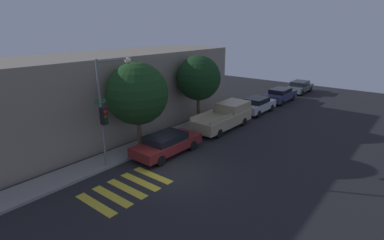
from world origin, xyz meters
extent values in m
plane|color=black|center=(0.00, 0.00, 0.00)|extent=(60.00, 60.00, 0.00)
cube|color=gray|center=(0.00, 4.12, 0.07)|extent=(26.00, 1.85, 0.14)
cube|color=gray|center=(0.00, 8.45, 2.84)|extent=(26.00, 6.00, 5.68)
cube|color=gold|center=(-4.48, 0.80, 0.00)|extent=(0.45, 2.60, 0.00)
cube|color=gold|center=(-3.61, 0.80, 0.00)|extent=(0.45, 2.60, 0.00)
cube|color=gold|center=(-2.74, 0.80, 0.00)|extent=(0.45, 2.60, 0.00)
cube|color=gold|center=(-1.87, 0.80, 0.00)|extent=(0.45, 2.60, 0.00)
cube|color=gold|center=(-1.00, 0.80, 0.00)|extent=(0.45, 2.60, 0.00)
cylinder|color=slate|center=(-2.00, 3.45, 2.99)|extent=(0.12, 0.12, 5.98)
cube|color=black|center=(-2.00, 3.24, 3.05)|extent=(0.30, 0.30, 0.90)
cylinder|color=red|center=(-2.00, 3.08, 3.32)|extent=(0.18, 0.02, 0.18)
cylinder|color=#593D0A|center=(-2.00, 3.08, 3.05)|extent=(0.18, 0.02, 0.18)
cylinder|color=#0C3819|center=(-2.00, 3.08, 2.78)|extent=(0.18, 0.02, 0.18)
cube|color=#19662D|center=(-2.00, 3.45, 3.79)|extent=(0.70, 0.02, 0.18)
cylinder|color=slate|center=(-1.00, 3.45, 5.83)|extent=(1.99, 0.08, 0.08)
sphere|color=#F9E5B2|center=(-0.01, 3.45, 5.73)|extent=(0.36, 0.36, 0.36)
cube|color=maroon|center=(1.52, 2.10, 0.60)|extent=(4.63, 1.84, 0.57)
cube|color=black|center=(1.40, 2.10, 1.10)|extent=(2.41, 1.62, 0.42)
cylinder|color=black|center=(2.95, 2.93, 0.32)|extent=(0.63, 0.22, 0.63)
cylinder|color=black|center=(2.95, 1.27, 0.32)|extent=(0.63, 0.22, 0.63)
cylinder|color=black|center=(0.08, 2.93, 0.32)|extent=(0.63, 0.22, 0.63)
cylinder|color=black|center=(0.08, 1.27, 0.32)|extent=(0.63, 0.22, 0.63)
cube|color=tan|center=(7.60, 2.10, 0.72)|extent=(5.63, 1.98, 0.81)
cube|color=tan|center=(9.15, 2.10, 1.47)|extent=(2.54, 1.82, 0.68)
cube|color=tan|center=(6.19, 2.97, 1.27)|extent=(2.82, 0.08, 0.28)
cube|color=tan|center=(6.19, 1.23, 1.27)|extent=(2.82, 0.08, 0.28)
cylinder|color=black|center=(9.35, 3.00, 0.32)|extent=(0.63, 0.22, 0.63)
cylinder|color=black|center=(9.35, 1.20, 0.32)|extent=(0.63, 0.22, 0.63)
cylinder|color=black|center=(5.85, 3.00, 0.32)|extent=(0.63, 0.22, 0.63)
cylinder|color=black|center=(5.85, 1.20, 0.32)|extent=(0.63, 0.22, 0.63)
cube|color=#B7BABF|center=(13.37, 2.10, 0.64)|extent=(4.25, 1.77, 0.64)
cube|color=black|center=(13.26, 2.10, 1.18)|extent=(2.21, 1.56, 0.45)
cylinder|color=black|center=(14.68, 2.90, 0.32)|extent=(0.63, 0.22, 0.63)
cylinder|color=black|center=(14.68, 1.30, 0.32)|extent=(0.63, 0.22, 0.63)
cylinder|color=black|center=(12.05, 2.90, 0.32)|extent=(0.63, 0.22, 0.63)
cylinder|color=black|center=(12.05, 1.30, 0.32)|extent=(0.63, 0.22, 0.63)
cube|color=#2D3351|center=(18.56, 2.10, 0.66)|extent=(4.68, 1.78, 0.68)
cube|color=black|center=(18.44, 2.10, 1.21)|extent=(2.43, 1.56, 0.42)
cylinder|color=black|center=(20.01, 2.90, 0.32)|extent=(0.63, 0.22, 0.63)
cylinder|color=black|center=(20.01, 1.30, 0.32)|extent=(0.63, 0.22, 0.63)
cylinder|color=black|center=(17.11, 2.90, 0.32)|extent=(0.63, 0.22, 0.63)
cylinder|color=black|center=(17.11, 1.30, 0.32)|extent=(0.63, 0.22, 0.63)
cube|color=#4C5156|center=(24.19, 2.10, 0.61)|extent=(4.47, 1.75, 0.58)
cube|color=black|center=(24.08, 2.10, 1.15)|extent=(2.32, 1.54, 0.51)
cylinder|color=black|center=(25.58, 2.88, 0.32)|extent=(0.63, 0.22, 0.63)
cylinder|color=black|center=(25.58, 1.32, 0.32)|extent=(0.63, 0.22, 0.63)
cylinder|color=black|center=(22.81, 2.88, 0.32)|extent=(0.63, 0.22, 0.63)
cylinder|color=black|center=(22.81, 1.32, 0.32)|extent=(0.63, 0.22, 0.63)
cylinder|color=brown|center=(0.98, 3.97, 1.10)|extent=(0.26, 0.26, 2.21)
sphere|color=#193D19|center=(0.98, 3.97, 3.63)|extent=(3.80, 3.80, 3.80)
cylinder|color=#4C3823|center=(7.04, 3.97, 1.26)|extent=(0.23, 0.23, 2.53)
sphere|color=#143316|center=(7.04, 3.97, 3.79)|extent=(3.37, 3.37, 3.37)
camera|label=1|loc=(-10.77, -9.71, 7.53)|focal=28.00mm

